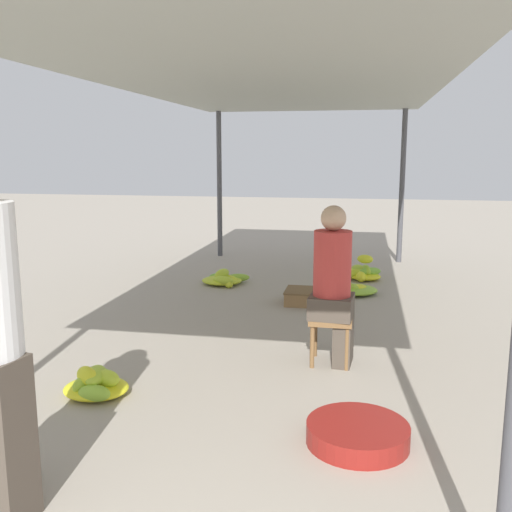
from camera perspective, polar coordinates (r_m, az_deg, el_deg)
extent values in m
cylinder|color=#4C4C51|center=(9.38, -3.68, 7.10)|extent=(0.08, 0.08, 2.35)
cylinder|color=#4C4C51|center=(9.10, 14.39, 6.71)|extent=(0.08, 0.08, 2.35)
cube|color=#9EA399|center=(5.65, 1.67, 17.15)|extent=(3.30, 7.47, 0.04)
cube|color=brown|center=(4.65, 7.52, -6.30)|extent=(0.34, 0.34, 0.04)
cylinder|color=brown|center=(4.59, 5.64, -9.03)|extent=(0.04, 0.04, 0.35)
cylinder|color=brown|center=(4.58, 9.08, -9.17)|extent=(0.04, 0.04, 0.35)
cylinder|color=brown|center=(4.85, 5.94, -7.98)|extent=(0.04, 0.04, 0.35)
cylinder|color=brown|center=(4.84, 9.19, -8.11)|extent=(0.04, 0.04, 0.35)
cube|color=#4C4238|center=(4.71, 8.72, -8.35)|extent=(0.16, 0.32, 0.39)
cube|color=#4C4238|center=(4.62, 7.55, -5.00)|extent=(0.36, 0.36, 0.18)
cylinder|color=#BF3833|center=(4.55, 7.65, -0.74)|extent=(0.32, 0.32, 0.52)
sphere|color=tan|center=(4.49, 7.76, 3.78)|extent=(0.20, 0.20, 0.20)
cylinder|color=maroon|center=(3.56, 10.12, -17.09)|extent=(0.61, 0.61, 0.12)
ellipsoid|color=#ADCA2D|center=(7.25, -3.30, -2.42)|extent=(0.31, 0.21, 0.11)
ellipsoid|color=#C7D429|center=(7.25, -2.79, -2.76)|extent=(0.20, 0.23, 0.11)
ellipsoid|color=#74B337|center=(7.65, -3.63, -2.09)|extent=(0.31, 0.17, 0.10)
ellipsoid|color=#B2CC2C|center=(7.43, -3.43, -1.81)|extent=(0.19, 0.35, 0.13)
ellipsoid|color=#C5D329|center=(7.47, -2.63, -2.31)|extent=(0.33, 0.31, 0.10)
ellipsoid|color=#8BBC33|center=(7.52, -1.91, -2.20)|extent=(0.36, 0.26, 0.11)
ellipsoid|color=#BFD12A|center=(7.45, -3.43, -2.45)|extent=(0.52, 0.46, 0.10)
ellipsoid|color=yellow|center=(4.24, -15.47, -12.74)|extent=(0.25, 0.30, 0.11)
ellipsoid|color=#9CC330|center=(4.26, -16.32, -12.03)|extent=(0.22, 0.30, 0.15)
ellipsoid|color=#B2CC2C|center=(4.21, -14.73, -11.74)|extent=(0.24, 0.18, 0.12)
ellipsoid|color=#A7C72E|center=(4.24, -15.76, -11.41)|extent=(0.23, 0.33, 0.11)
ellipsoid|color=yellow|center=(4.22, -16.51, -11.47)|extent=(0.25, 0.23, 0.14)
ellipsoid|color=#75B337|center=(4.41, -14.73, -11.74)|extent=(0.27, 0.29, 0.12)
ellipsoid|color=#8DBD33|center=(4.13, -15.87, -13.06)|extent=(0.23, 0.12, 0.12)
ellipsoid|color=yellow|center=(4.28, -15.69, -12.62)|extent=(0.46, 0.40, 0.10)
ellipsoid|color=#C9D528|center=(7.02, 8.82, -2.69)|extent=(0.25, 0.33, 0.12)
ellipsoid|color=yellow|center=(7.01, 10.32, -3.22)|extent=(0.25, 0.27, 0.10)
ellipsoid|color=#9BC230|center=(6.95, 9.29, -3.17)|extent=(0.26, 0.17, 0.12)
ellipsoid|color=#B9CE2B|center=(7.10, 7.85, -3.17)|extent=(0.25, 0.36, 0.09)
ellipsoid|color=#8ABC33|center=(7.04, 9.66, -3.33)|extent=(0.59, 0.52, 0.10)
ellipsoid|color=yellow|center=(7.68, 10.44, -2.05)|extent=(0.15, 0.28, 0.13)
ellipsoid|color=#9CC330|center=(7.87, 10.96, -1.39)|extent=(0.19, 0.35, 0.14)
ellipsoid|color=yellow|center=(7.77, 10.85, -0.30)|extent=(0.25, 0.20, 0.12)
ellipsoid|color=#79B536|center=(7.84, 11.17, -1.49)|extent=(0.24, 0.26, 0.11)
ellipsoid|color=#C4D329|center=(7.78, 9.66, -1.79)|extent=(0.36, 0.22, 0.14)
ellipsoid|color=#79B536|center=(7.80, 11.34, -1.54)|extent=(0.33, 0.25, 0.11)
ellipsoid|color=#A4C62F|center=(7.94, 10.29, -1.40)|extent=(0.31, 0.35, 0.15)
ellipsoid|color=yellow|center=(7.82, 10.86, -2.01)|extent=(0.41, 0.36, 0.10)
cube|color=olive|center=(6.51, 4.86, -4.15)|extent=(0.41, 0.41, 0.14)
cube|color=brown|center=(6.49, 4.87, -3.46)|extent=(0.43, 0.43, 0.02)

